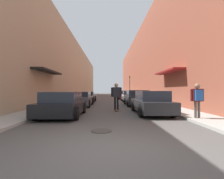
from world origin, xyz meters
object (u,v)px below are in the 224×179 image
Objects in this scene: parked_car_left_1 at (81,99)px; parked_car_right_3 at (124,95)px; parked_car_left_2 at (87,97)px; parked_car_left_0 at (63,105)px; parked_car_right_2 at (129,96)px; manhole_cover at (101,131)px; pedestrian at (197,96)px; parked_car_right_0 at (151,103)px; traffic_light at (130,84)px; parked_car_right_1 at (137,98)px; skateboarder at (116,94)px.

parked_car_left_1 is 1.21× the size of parked_car_right_3.
parked_car_left_2 is 1.13× the size of parked_car_right_3.
parked_car_right_2 is at bearing 67.81° from parked_car_left_0.
pedestrian reaches higher than manhole_cover.
parked_car_right_0 reaches higher than parked_car_right_2.
traffic_light reaches higher than parked_car_right_2.
parked_car_right_0 is (4.97, -10.25, 0.06)m from parked_car_left_2.
traffic_light is at bearing 85.94° from parked_car_right_0.
parked_car_right_2 is (0.04, 5.85, -0.04)m from parked_car_right_1.
traffic_light is at bearing 82.60° from parked_car_right_2.
parked_car_left_2 is at bearing -127.89° from parked_car_right_3.
parked_car_right_0 is 22.95m from traffic_light.
parked_car_right_1 is at bearing 52.31° from parked_car_left_0.
parked_car_left_0 is 0.88× the size of parked_car_right_0.
skateboarder reaches higher than pedestrian.
parked_car_right_1 is at bearing 73.85° from manhole_cover.
traffic_light is (1.49, 11.46, 1.92)m from parked_car_right_2.
parked_car_left_0 is 0.84× the size of parked_car_left_1.
parked_car_right_1 is 17.47m from traffic_light.
parked_car_left_2 reaches higher than manhole_cover.
pedestrian is (1.54, -2.36, 0.45)m from parked_car_right_0.
parked_car_right_1 is 10.19m from manhole_cover.
skateboarder reaches higher than parked_car_right_0.
traffic_light is at bearing 70.05° from parked_car_left_1.
parked_car_left_2 is 0.98× the size of parked_car_right_0.
parked_car_left_1 is 9.51m from manhole_cover.
parked_car_right_1 is (0.10, 5.50, 0.01)m from parked_car_right_0.
parked_car_right_3 is at bearing 82.46° from manhole_cover.
skateboarder is 21.72m from traffic_light.
parked_car_left_0 is at bearing -90.34° from parked_car_left_1.
parked_car_right_1 is 6.10× the size of manhole_cover.
parked_car_right_2 is at bearing 79.61° from manhole_cover.
manhole_cover is (-2.83, -9.77, -0.65)m from parked_car_right_1.
parked_car_right_0 is 2.89× the size of pedestrian.
parked_car_left_2 is at bearing 91.36° from parked_car_left_1.
parked_car_right_2 is 11.71m from traffic_light.
parked_car_right_0 is at bearing 123.10° from pedestrian.
parked_car_left_2 is at bearing 98.78° from manhole_cover.
parked_car_right_1 reaches higher than parked_car_left_2.
skateboarder is (2.93, 2.37, 0.53)m from parked_car_left_0.
skateboarder is 2.64× the size of manhole_cover.
parked_car_left_1 is 2.58× the size of skateboarder.
parked_car_left_0 reaches higher than parked_car_right_2.
parked_car_right_3 is (0.04, 16.70, -0.01)m from parked_car_right_0.
parked_car_right_0 is 2.47m from skateboarder.
parked_car_right_0 is (4.88, 0.94, 0.03)m from parked_car_left_0.
skateboarder reaches higher than parked_car_left_2.
parked_car_right_1 is at bearing 5.89° from parked_car_left_1.
skateboarder is at bearing -101.84° from parked_car_right_2.
parked_car_right_0 is 2.45× the size of skateboarder.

